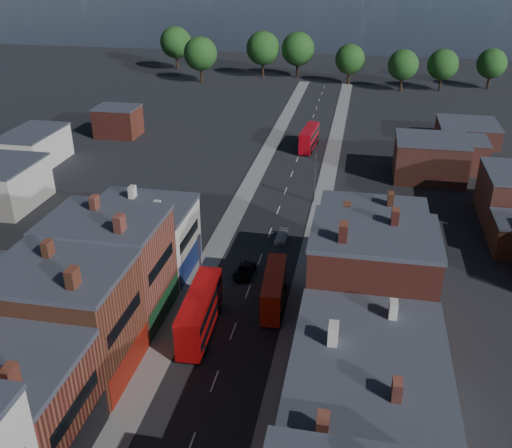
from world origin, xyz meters
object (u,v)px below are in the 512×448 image
at_px(car_2, 244,271).
at_px(car_3, 281,237).
at_px(bus_2, 309,138).
at_px(bus_1, 274,288).
at_px(ped_3, 299,360).
at_px(bus_0, 200,312).

bearing_deg(car_2, car_3, 76.51).
relative_size(bus_2, car_3, 2.67).
bearing_deg(car_2, bus_1, -47.45).
bearing_deg(ped_3, bus_1, 29.55).
relative_size(car_2, car_3, 1.19).
relative_size(bus_0, bus_1, 1.16).
bearing_deg(car_2, bus_2, 90.80).
xyz_separation_m(bus_2, ped_3, (6.20, -67.39, -1.41)).
height_order(bus_2, car_3, bus_2).
height_order(bus_1, car_2, bus_1).
bearing_deg(car_2, bus_0, -96.22).
distance_m(bus_2, car_3, 40.99).
bearing_deg(bus_0, bus_1, 41.04).
distance_m(bus_0, ped_3, 11.83).
distance_m(bus_0, bus_1, 9.53).
bearing_deg(bus_2, bus_1, -83.32).
xyz_separation_m(bus_1, car_2, (-4.70, 5.86, -1.62)).
height_order(bus_0, ped_3, bus_0).
bearing_deg(car_2, ped_3, -57.37).
bearing_deg(bus_0, bus_2, 83.06).
height_order(bus_0, car_2, bus_0).
bearing_deg(ped_3, bus_2, 12.66).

